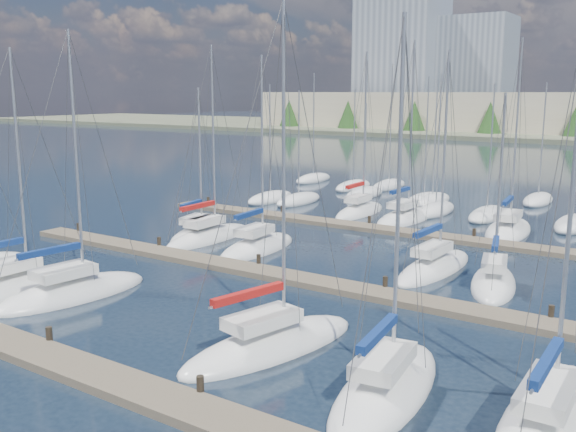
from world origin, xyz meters
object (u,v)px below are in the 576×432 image
Objects in this scene: sailboat_b at (15,287)px; sailboat_i at (209,237)px; sailboat_c at (72,293)px; sailboat_d at (270,345)px; sailboat_o at (405,218)px; sailboat_l at (493,283)px; sailboat_e at (386,388)px; sailboat_h at (198,235)px; sailboat_n at (360,211)px; sailboat_f at (549,421)px; sailboat_p at (508,230)px; sailboat_k at (434,267)px; sailboat_j at (258,247)px.

sailboat_i reaches higher than sailboat_b.
sailboat_d reaches higher than sailboat_c.
sailboat_o reaches higher than sailboat_l.
sailboat_b is at bearing -156.60° from sailboat_c.
sailboat_e is at bearing 0.85° from sailboat_b.
sailboat_o is 17.83m from sailboat_l.
sailboat_o reaches higher than sailboat_c.
sailboat_b is at bearing -100.34° from sailboat_h.
sailboat_h is 15.25m from sailboat_n.
sailboat_c reaches higher than sailboat_e.
sailboat_c is (-5.83, -27.26, -0.01)m from sailboat_o.
sailboat_f is (16.83, -27.31, -0.01)m from sailboat_o.
sailboat_c is (-22.66, 0.06, 0.00)m from sailboat_f.
sailboat_o reaches higher than sailboat_n.
sailboat_p reaches higher than sailboat_c.
sailboat_f is 0.95× the size of sailboat_i.
sailboat_b is at bearing -134.49° from sailboat_k.
sailboat_e is 0.97× the size of sailboat_c.
sailboat_p is at bearing 45.51° from sailboat_j.
sailboat_i reaches higher than sailboat_h.
sailboat_j is 14.88m from sailboat_n.
sailboat_n is at bearing 171.17° from sailboat_p.
sailboat_d reaches higher than sailboat_i.
sailboat_o is 27.87m from sailboat_c.
sailboat_o is 1.05× the size of sailboat_n.
sailboat_j is 14.90m from sailboat_o.
sailboat_i is at bearing -146.27° from sailboat_p.
sailboat_n is at bearing 58.47° from sailboat_h.
sailboat_i is 1.06× the size of sailboat_k.
sailboat_k is at bearing 98.82° from sailboat_d.
sailboat_c is at bearing -103.23° from sailboat_j.
sailboat_k is (7.44, -12.68, -0.00)m from sailboat_o.
sailboat_o is 1.37× the size of sailboat_l.
sailboat_n is 0.99× the size of sailboat_d.
sailboat_d is at bearing -51.84° from sailboat_h.
sailboat_j is at bearing 146.68° from sailboat_f.
sailboat_l is (11.17, -13.90, -0.01)m from sailboat_o.
sailboat_p is 1.11× the size of sailboat_k.
sailboat_j is at bearing -90.69° from sailboat_n.
sailboat_k is at bearing 147.46° from sailboat_l.
sailboat_o reaches higher than sailboat_e.
sailboat_i is 15.01m from sailboat_n.
sailboat_j reaches higher than sailboat_l.
sailboat_p reaches higher than sailboat_j.
sailboat_j is 14.84m from sailboat_b.
sailboat_o is 16.28m from sailboat_i.
sailboat_h is 29.55m from sailboat_f.
sailboat_e is at bearing -172.36° from sailboat_f.
sailboat_o is (9.47, 13.84, 0.01)m from sailboat_h.
sailboat_j is 1.01× the size of sailboat_b.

